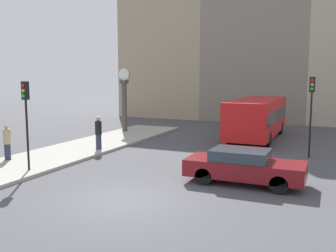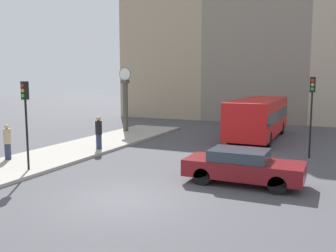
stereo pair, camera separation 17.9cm
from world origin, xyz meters
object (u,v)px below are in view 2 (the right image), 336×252
Objects in this scene: sedan_car at (242,166)px; pedestrian_black_jacket at (99,133)px; traffic_light_far at (312,101)px; street_clock at (125,101)px; traffic_light_near at (26,107)px; bus_distant at (258,116)px; pedestrian_tan_coat at (7,142)px.

sedan_car is 9.10m from pedestrian_black_jacket.
traffic_light_far is 0.89× the size of street_clock.
street_clock is at bearing 100.42° from traffic_light_near.
bus_distant reaches higher than pedestrian_black_jacket.
bus_distant is 1.89× the size of street_clock.
bus_distant is at bearing 61.29° from traffic_light_near.
traffic_light_near is 0.82× the size of street_clock.
bus_distant is at bearing 48.44° from pedestrian_black_jacket.
street_clock is at bearing 164.52° from traffic_light_far.
street_clock is 7.05m from pedestrian_black_jacket.
pedestrian_tan_coat is (-0.24, -10.54, -1.36)m from street_clock.
pedestrian_black_jacket is at bearing 161.17° from sedan_car.
pedestrian_black_jacket is (0.08, 5.08, -1.77)m from traffic_light_near.
street_clock is at bearing 88.67° from pedestrian_tan_coat.
bus_distant is at bearing 51.41° from pedestrian_tan_coat.
traffic_light_far is 2.42× the size of pedestrian_tan_coat.
traffic_light_far is at bearing 71.32° from sedan_car.
pedestrian_tan_coat is at bearing 155.11° from traffic_light_near.
traffic_light_near reaches higher than sedan_car.
traffic_light_far is at bearing -54.45° from bus_distant.
pedestrian_black_jacket is (-7.07, -7.98, -0.44)m from bus_distant.
pedestrian_black_jacket is (-8.61, 2.93, 0.37)m from sedan_car.
traffic_light_near is (-7.15, -13.05, 1.33)m from bus_distant.
bus_distant reaches higher than pedestrian_tan_coat.
pedestrian_tan_coat reaches higher than sedan_car.
sedan_car is 0.97× the size of street_clock.
traffic_light_near is 5.38m from pedestrian_black_jacket.
bus_distant is 15.29m from pedestrian_tan_coat.
sedan_car is 9.20m from traffic_light_near.
street_clock reaches higher than traffic_light_near.
bus_distant is 6.26m from traffic_light_far.
traffic_light_far is 14.95m from pedestrian_tan_coat.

